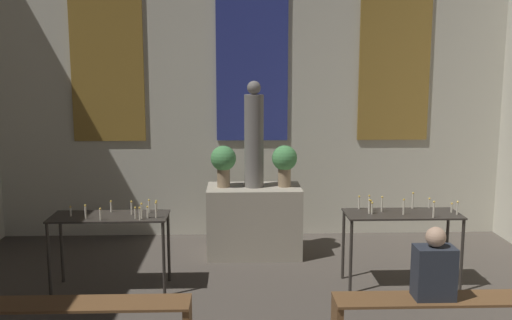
{
  "coord_description": "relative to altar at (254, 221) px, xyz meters",
  "views": [
    {
      "loc": [
        -0.22,
        1.85,
        2.54
      ],
      "look_at": [
        0.0,
        8.56,
        1.44
      ],
      "focal_mm": 40.0,
      "sensor_mm": 36.0,
      "label": 1
    }
  ],
  "objects": [
    {
      "name": "statue",
      "position": [
        0.0,
        0.0,
        1.14
      ],
      "size": [
        0.26,
        0.26,
        1.41
      ],
      "color": "slate",
      "rests_on": "altar"
    },
    {
      "name": "candle_rack_left",
      "position": [
        -1.67,
        -1.18,
        0.29
      ],
      "size": [
        1.32,
        0.52,
        1.06
      ],
      "color": "#332D28",
      "rests_on": "ground_plane"
    },
    {
      "name": "pew_back_left",
      "position": [
        -1.69,
        -2.62,
        -0.14
      ],
      "size": [
        2.06,
        0.36,
        0.45
      ],
      "color": "brown",
      "rests_on": "ground_plane"
    },
    {
      "name": "flower_vase_left",
      "position": [
        -0.41,
        0.0,
        0.82
      ],
      "size": [
        0.34,
        0.34,
        0.56
      ],
      "color": "#937A5B",
      "rests_on": "altar"
    },
    {
      "name": "altar",
      "position": [
        0.0,
        0.0,
        0.0
      ],
      "size": [
        1.26,
        0.71,
        0.95
      ],
      "color": "#ADA38E",
      "rests_on": "ground_plane"
    },
    {
      "name": "wall_back",
      "position": [
        0.0,
        1.01,
        1.83
      ],
      "size": [
        7.75,
        0.16,
        4.55
      ],
      "color": "beige",
      "rests_on": "ground_plane"
    },
    {
      "name": "candle_rack_right",
      "position": [
        1.68,
        -1.18,
        0.29
      ],
      "size": [
        1.32,
        0.52,
        1.07
      ],
      "color": "#332D28",
      "rests_on": "ground_plane"
    },
    {
      "name": "flower_vase_right",
      "position": [
        0.41,
        0.0,
        0.82
      ],
      "size": [
        0.34,
        0.34,
        0.56
      ],
      "color": "#937A5B",
      "rests_on": "altar"
    },
    {
      "name": "pew_back_right",
      "position": [
        1.69,
        -2.62,
        -0.14
      ],
      "size": [
        2.06,
        0.36,
        0.45
      ],
      "color": "brown",
      "rests_on": "ground_plane"
    },
    {
      "name": "person_seated",
      "position": [
        1.56,
        -2.62,
        0.26
      ],
      "size": [
        0.36,
        0.24,
        0.67
      ],
      "color": "#282D38",
      "rests_on": "pew_back_right"
    }
  ]
}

